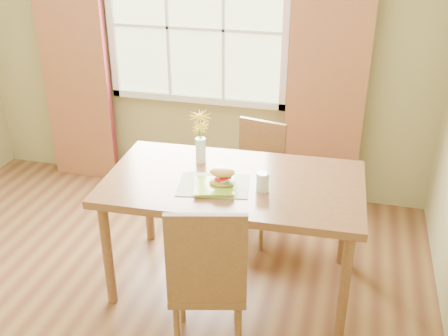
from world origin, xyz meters
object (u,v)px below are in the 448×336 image
Objects in this scene: water_glass at (263,182)px; croissant_sandwich at (222,177)px; chair_near at (207,277)px; chair_far at (256,175)px; dining_table at (234,191)px; flower_vase at (200,133)px.

croissant_sandwich is at bearing -173.00° from water_glass.
chair_near is 1.41m from chair_far.
dining_table is 1.65× the size of chair_near.
chair_near is (0.02, -0.71, -0.17)m from dining_table.
chair_near is at bearing -71.34° from flower_vase.
water_glass reaches higher than dining_table.
dining_table is at bearing -35.47° from flower_vase.
chair_near is 1.07m from flower_vase.
dining_table is at bearing 66.38° from croissant_sandwich.
flower_vase is at bearing 149.02° from water_glass.
croissant_sandwich reaches higher than water_glass.
chair_near is 1.11× the size of chair_far.
chair_near is 5.95× the size of croissant_sandwich.
chair_near is at bearing -90.43° from dining_table.
dining_table is 0.47m from flower_vase.
croissant_sandwich is at bearing -82.32° from chair_far.
dining_table is at bearing -79.41° from chair_far.
chair_far is 7.60× the size of water_glass.
flower_vase reaches higher than dining_table.
chair_far is 2.54× the size of flower_vase.
flower_vase reaches higher than croissant_sandwich.
flower_vase reaches higher than chair_far.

